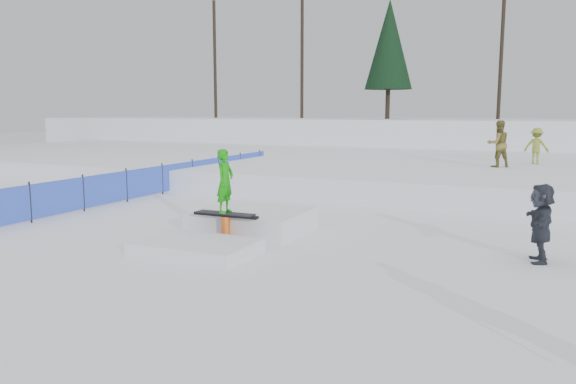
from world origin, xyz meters
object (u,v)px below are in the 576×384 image
at_px(safety_fence, 162,179).
at_px(walker_ygreen, 536,146).
at_px(spectator_dark, 541,223).
at_px(jib_rail_feature, 238,225).
at_px(walker_olive, 498,144).

bearing_deg(safety_fence, walker_ygreen, 35.64).
relative_size(spectator_dark, jib_rail_feature, 0.35).
bearing_deg(spectator_dark, walker_ygreen, 176.10).
relative_size(walker_olive, walker_ygreen, 1.22).
bearing_deg(jib_rail_feature, walker_olive, 67.45).
bearing_deg(safety_fence, walker_olive, 32.10).
distance_m(walker_olive, walker_ygreen, 2.34).
xyz_separation_m(walker_ygreen, jib_rail_feature, (-6.19, -13.61, -1.23)).
bearing_deg(safety_fence, jib_rail_feature, -40.11).
height_order(safety_fence, jib_rail_feature, jib_rail_feature).
distance_m(spectator_dark, jib_rail_feature, 6.49).
height_order(safety_fence, spectator_dark, spectator_dark).
relative_size(walker_olive, jib_rail_feature, 0.41).
xyz_separation_m(walker_ygreen, spectator_dark, (0.26, -13.06, -0.76)).
xyz_separation_m(walker_olive, walker_ygreen, (1.33, 1.92, -0.16)).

